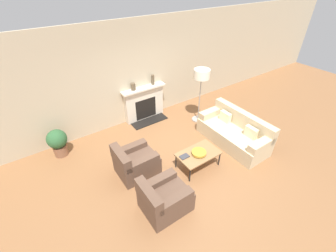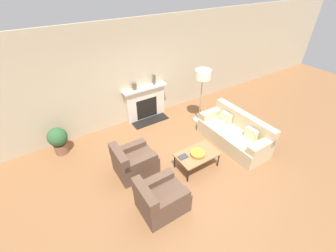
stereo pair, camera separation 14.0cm
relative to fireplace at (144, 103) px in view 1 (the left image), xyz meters
The scene contains 13 objects.
ground_plane 2.44m from the fireplace, 95.74° to the right, with size 18.00×18.00×0.00m, color brown.
wall_back 0.98m from the fireplace, 148.68° to the left, with size 18.00×0.06×2.90m.
fireplace is the anchor object (origin of this frame).
couch 2.77m from the fireplace, 60.43° to the right, with size 0.85×1.91×0.83m.
armchair_near 3.36m from the fireplace, 113.43° to the right, with size 0.89×0.73×0.78m.
armchair_far 2.34m from the fireplace, 124.92° to the right, with size 0.89×0.73×0.78m.
coffee_table 2.57m from the fireplace, 90.74° to the right, with size 0.97×0.60×0.41m.
bowl 2.59m from the fireplace, 90.99° to the right, with size 0.34×0.34×0.07m.
book 2.51m from the fireplace, 98.60° to the right, with size 0.21×0.14×0.02m.
floor_lamp 1.88m from the fireplace, 38.85° to the right, with size 0.45×0.45×1.64m.
mantel_vase_left 0.70m from the fireplace, behind, with size 0.13×0.13×0.20m.
mantel_vase_center_left 0.76m from the fireplace, ahead, with size 0.09×0.09×0.30m.
potted_plant 2.62m from the fireplace, behind, with size 0.47×0.47×0.73m.
Camera 1 is at (-2.55, -2.96, 3.91)m, focal length 24.00 mm.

